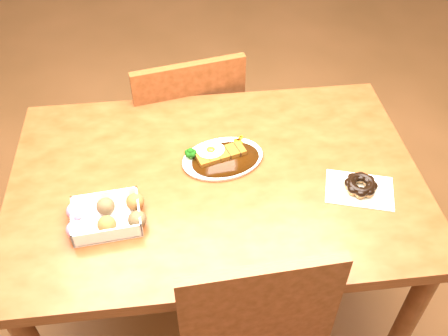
{
  "coord_description": "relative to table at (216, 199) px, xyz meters",
  "views": [
    {
      "loc": [
        -0.1,
        -1.02,
        1.79
      ],
      "look_at": [
        0.02,
        -0.03,
        0.81
      ],
      "focal_mm": 40.0,
      "sensor_mm": 36.0,
      "label": 1
    }
  ],
  "objects": [
    {
      "name": "donut_box",
      "position": [
        -0.31,
        -0.14,
        0.12
      ],
      "size": [
        0.21,
        0.16,
        0.05
      ],
      "rotation": [
        0.0,
        0.0,
        0.1
      ],
      "color": "white",
      "rests_on": "table"
    },
    {
      "name": "table",
      "position": [
        0.0,
        0.0,
        0.0
      ],
      "size": [
        1.2,
        0.8,
        0.75
      ],
      "color": "#552A11",
      "rests_on": "ground"
    },
    {
      "name": "chair_far",
      "position": [
        -0.07,
        0.54,
        -0.17
      ],
      "size": [
        0.49,
        0.49,
        0.87
      ],
      "rotation": [
        0.0,
        0.0,
        3.34
      ],
      "color": "#552A11",
      "rests_on": "ground"
    },
    {
      "name": "pon_de_ring",
      "position": [
        0.4,
        -0.1,
        0.12
      ],
      "size": [
        0.22,
        0.18,
        0.04
      ],
      "rotation": [
        0.0,
        0.0,
        -0.3
      ],
      "color": "silver",
      "rests_on": "table"
    },
    {
      "name": "katsu_curry_plate",
      "position": [
        0.02,
        0.07,
        0.11
      ],
      "size": [
        0.28,
        0.22,
        0.05
      ],
      "rotation": [
        0.0,
        0.0,
        0.23
      ],
      "color": "white",
      "rests_on": "table"
    },
    {
      "name": "ground",
      "position": [
        0.0,
        0.0,
        -0.65
      ],
      "size": [
        6.0,
        6.0,
        0.0
      ],
      "primitive_type": "plane",
      "color": "brown",
      "rests_on": "ground"
    }
  ]
}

